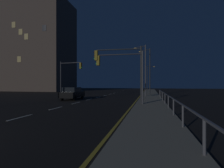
# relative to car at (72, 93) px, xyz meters

# --- Properties ---
(ground_plane) EXTENTS (112.00, 112.00, 0.00)m
(ground_plane) POSITION_rel_car_xyz_m (2.10, 0.91, -0.82)
(ground_plane) COLOR black
(ground_plane) RESTS_ON ground
(sidewalk_right) EXTENTS (2.88, 77.00, 0.14)m
(sidewalk_right) POSITION_rel_car_xyz_m (9.75, 0.91, -0.75)
(sidewalk_right) COLOR gray
(sidewalk_right) RESTS_ON ground
(lane_markings_center) EXTENTS (0.14, 50.00, 0.01)m
(lane_markings_center) POSITION_rel_car_xyz_m (2.10, 4.41, -0.82)
(lane_markings_center) COLOR silver
(lane_markings_center) RESTS_ON ground
(lane_edge_line) EXTENTS (0.14, 53.00, 0.01)m
(lane_edge_line) POSITION_rel_car_xyz_m (8.06, 5.91, -0.82)
(lane_edge_line) COLOR gold
(lane_edge_line) RESTS_ON ground
(car) EXTENTS (2.06, 4.49, 1.57)m
(car) POSITION_rel_car_xyz_m (0.00, 0.00, 0.00)
(car) COLOR black
(car) RESTS_ON ground
(traffic_light_far_center) EXTENTS (4.65, 0.44, 5.40)m
(traffic_light_far_center) POSITION_rel_car_xyz_m (6.83, -4.17, 3.16)
(traffic_light_far_center) COLOR #2D3033
(traffic_light_far_center) RESTS_ON sidewalk_right
(traffic_light_overhead_east) EXTENTS (3.99, 0.68, 5.63)m
(traffic_light_overhead_east) POSITION_rel_car_xyz_m (-3.03, 5.38, 3.14)
(traffic_light_overhead_east) COLOR #38383D
(traffic_light_overhead_east) RESTS_ON ground
(traffic_light_far_left) EXTENTS (4.61, 0.34, 4.92)m
(traffic_light_far_left) POSITION_rel_car_xyz_m (6.90, -4.17, 2.83)
(traffic_light_far_left) COLOR #4C4C51
(traffic_light_far_left) RESTS_ON sidewalk_right
(street_lamp_far_end) EXTENTS (2.04, 1.63, 7.83)m
(street_lamp_far_end) POSITION_rel_car_xyz_m (9.33, 9.66, 4.03)
(street_lamp_far_end) COLOR #2D3033
(street_lamp_far_end) RESTS_ON sidewalk_right
(street_lamp_mid_block) EXTENTS (2.00, 1.37, 7.78)m
(street_lamp_mid_block) POSITION_rel_car_xyz_m (8.68, 6.53, 3.99)
(street_lamp_mid_block) COLOR #4C4C51
(street_lamp_mid_block) RESTS_ON sidewalk_right
(street_lamp_median) EXTENTS (2.22, 1.31, 6.75)m
(street_lamp_median) POSITION_rel_car_xyz_m (9.30, 27.31, 3.46)
(street_lamp_median) COLOR #2D3033
(street_lamp_median) RESTS_ON sidewalk_right
(barrier_fence) EXTENTS (0.09, 24.28, 0.98)m
(barrier_fence) POSITION_rel_car_xyz_m (11.03, -6.49, 0.06)
(barrier_fence) COLOR #59595E
(barrier_fence) RESTS_ON sidewalk_right
(building_distant) EXTENTS (25.76, 12.37, 25.26)m
(building_distant) POSITION_rel_car_xyz_m (-25.62, 24.15, 11.81)
(building_distant) COLOR brown
(building_distant) RESTS_ON ground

